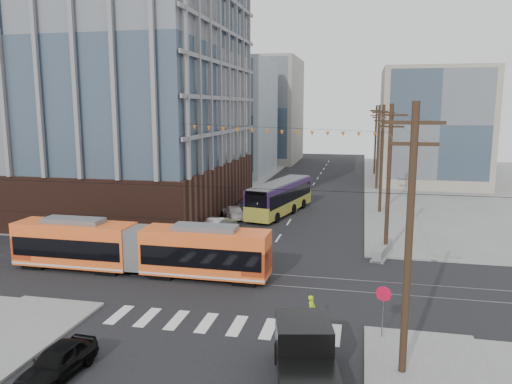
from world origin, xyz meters
TOP-DOWN VIEW (x-y plane):
  - ground at (0.00, 0.00)m, footprint 160.00×160.00m
  - office_building at (-22.00, 23.00)m, footprint 30.00×25.00m
  - bg_bldg_nw_near at (-17.00, 52.00)m, footprint 18.00×16.00m
  - bg_bldg_ne_near at (16.00, 48.00)m, footprint 14.00×14.00m
  - bg_bldg_nw_far at (-14.00, 72.00)m, footprint 16.00×18.00m
  - bg_bldg_ne_far at (18.00, 68.00)m, footprint 16.00×16.00m
  - utility_pole_near at (8.50, -6.00)m, footprint 0.30×0.30m
  - utility_pole_far at (8.50, 56.00)m, footprint 0.30×0.30m
  - streetcar at (-7.48, 3.43)m, footprint 17.32×2.56m
  - city_bus at (-1.45, 23.66)m, footprint 5.12×12.17m
  - pickup_truck at (4.85, -8.03)m, footprint 3.49×6.56m
  - black_sedan at (-5.10, -9.12)m, footprint 1.82×3.99m
  - parked_car_silver at (-5.39, 15.01)m, footprint 2.34×4.32m
  - parked_car_white at (-5.54, 20.46)m, footprint 3.39×4.64m
  - parked_car_grey at (-4.93, 23.31)m, footprint 2.62×4.87m
  - pedestrian at (4.40, -2.09)m, footprint 0.52×0.65m
  - stop_sign at (7.79, -3.00)m, footprint 0.90×0.90m
  - jersey_barrier at (8.30, 10.72)m, footprint 1.86×4.20m

SIDE VIEW (x-z plane):
  - ground at x=0.00m, z-range 0.00..0.00m
  - jersey_barrier at x=8.30m, z-range 0.00..0.82m
  - parked_car_white at x=-5.54m, z-range 0.00..1.25m
  - parked_car_grey at x=-4.93m, z-range 0.00..1.30m
  - black_sedan at x=-5.10m, z-range 0.00..1.33m
  - parked_car_silver at x=-5.39m, z-range 0.00..1.35m
  - pedestrian at x=4.40m, z-range 0.00..1.53m
  - pickup_truck at x=4.85m, z-range 0.00..2.11m
  - stop_sign at x=7.79m, z-range 0.00..2.45m
  - streetcar at x=-7.48m, z-range 0.00..3.33m
  - city_bus at x=-1.45m, z-range 0.00..3.37m
  - utility_pole_near at x=8.50m, z-range 0.00..11.00m
  - utility_pole_far at x=8.50m, z-range 0.00..11.00m
  - bg_bldg_ne_far at x=18.00m, z-range 0.00..14.00m
  - bg_bldg_ne_near at x=16.00m, z-range 0.00..16.00m
  - bg_bldg_nw_near at x=-17.00m, z-range 0.00..18.00m
  - bg_bldg_nw_far at x=-14.00m, z-range 0.00..20.00m
  - office_building at x=-22.00m, z-range 0.00..28.60m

